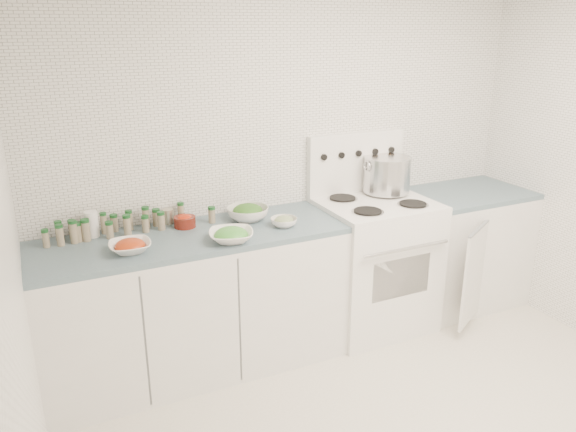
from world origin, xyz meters
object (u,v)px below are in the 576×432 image
object	(u,v)px
stove	(373,260)
stock_pot	(387,173)
bowl_snowpea	(231,235)
bowl_tomato	(130,246)

from	to	relation	value
stove	stock_pot	bearing A→B (deg)	38.41
stove	bowl_snowpea	distance (m)	1.22
stove	bowl_tomato	world-z (taller)	stove
bowl_snowpea	stock_pot	bearing A→B (deg)	14.33
stock_pot	bowl_tomato	xyz separation A→B (m)	(-1.86, -0.24, -0.15)
bowl_tomato	bowl_snowpea	world-z (taller)	bowl_snowpea
stock_pot	stove	bearing A→B (deg)	-141.59
bowl_tomato	stove	bearing A→B (deg)	3.56
stove	stock_pot	distance (m)	0.63
bowl_tomato	bowl_snowpea	distance (m)	0.56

